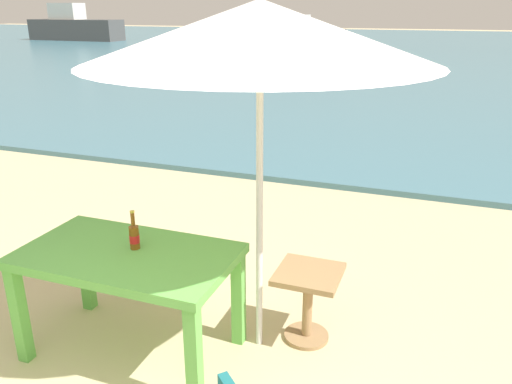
{
  "coord_description": "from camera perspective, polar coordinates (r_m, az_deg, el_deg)",
  "views": [
    {
      "loc": [
        1.35,
        -1.28,
        2.25
      ],
      "look_at": [
        -0.24,
        3.0,
        0.6
      ],
      "focal_mm": 35.84,
      "sensor_mm": 36.0,
      "label": 1
    }
  ],
  "objects": [
    {
      "name": "sea_water",
      "position": [
        31.38,
        18.46,
        14.9
      ],
      "size": [
        120.0,
        50.0,
        0.08
      ],
      "primitive_type": "cube",
      "color": "teal",
      "rests_on": "ground_plane"
    },
    {
      "name": "side_table_wood",
      "position": [
        3.67,
        5.82,
        -11.37
      ],
      "size": [
        0.44,
        0.44,
        0.54
      ],
      "color": "#9E7A51",
      "rests_on": "ground_plane"
    },
    {
      "name": "patio_umbrella",
      "position": [
        3.06,
        0.45,
        17.38
      ],
      "size": [
        2.1,
        2.1,
        2.3
      ],
      "color": "silver",
      "rests_on": "ground_plane"
    },
    {
      "name": "boat_fishing_trawler",
      "position": [
        31.35,
        5.07,
        17.04
      ],
      "size": [
        4.88,
        1.33,
        1.77
      ],
      "color": "#38383F",
      "rests_on": "sea_water"
    },
    {
      "name": "boat_barge",
      "position": [
        39.42,
        -19.58,
        16.96
      ],
      "size": [
        6.75,
        1.84,
        2.45
      ],
      "color": "#4C4C4C",
      "rests_on": "sea_water"
    },
    {
      "name": "picnic_table_green",
      "position": [
        3.49,
        -14.09,
        -8.11
      ],
      "size": [
        1.4,
        0.8,
        0.76
      ],
      "color": "#60B24C",
      "rests_on": "ground_plane"
    },
    {
      "name": "beer_bottle_amber",
      "position": [
        3.43,
        -13.44,
        -4.73
      ],
      "size": [
        0.07,
        0.07,
        0.26
      ],
      "color": "brown",
      "rests_on": "picnic_table_green"
    }
  ]
}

